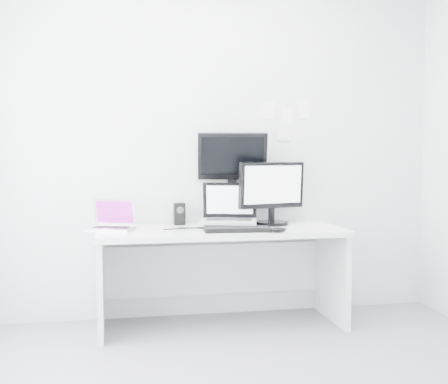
# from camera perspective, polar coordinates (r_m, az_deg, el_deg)

# --- Properties ---
(back_wall) EXTENTS (3.60, 0.00, 3.60)m
(back_wall) POSITION_cam_1_polar(r_m,az_deg,el_deg) (4.62, -1.12, 4.65)
(back_wall) COLOR silver
(back_wall) RESTS_ON ground
(desk) EXTENTS (1.80, 0.70, 0.73)m
(desk) POSITION_cam_1_polar(r_m,az_deg,el_deg) (4.37, -0.31, -8.32)
(desk) COLOR white
(desk) RESTS_ON ground
(macbook) EXTENTS (0.37, 0.33, 0.23)m
(macbook) POSITION_cam_1_polar(r_m,az_deg,el_deg) (4.28, -10.97, -2.12)
(macbook) COLOR #A7A7AB
(macbook) RESTS_ON desk
(speaker) EXTENTS (0.10, 0.10, 0.17)m
(speaker) POSITION_cam_1_polar(r_m,az_deg,el_deg) (4.54, -4.35, -2.13)
(speaker) COLOR black
(speaker) RESTS_ON desk
(dell_laptop) EXTENTS (0.48, 0.41, 0.34)m
(dell_laptop) POSITION_cam_1_polar(r_m,az_deg,el_deg) (4.34, 0.47, -1.25)
(dell_laptop) COLOR #9D9EA4
(dell_laptop) RESTS_ON desk
(rear_monitor) EXTENTS (0.56, 0.27, 0.73)m
(rear_monitor) POSITION_cam_1_polar(r_m,az_deg,el_deg) (4.59, 0.80, 1.47)
(rear_monitor) COLOR black
(rear_monitor) RESTS_ON desk
(samsung_monitor) EXTENTS (0.59, 0.38, 0.50)m
(samsung_monitor) POSITION_cam_1_polar(r_m,az_deg,el_deg) (4.52, 4.72, -0.03)
(samsung_monitor) COLOR black
(samsung_monitor) RESTS_ON desk
(keyboard) EXTENTS (0.48, 0.20, 0.03)m
(keyboard) POSITION_cam_1_polar(r_m,az_deg,el_deg) (4.15, 1.29, -3.65)
(keyboard) COLOR black
(keyboard) RESTS_ON desk
(mouse) EXTENTS (0.12, 0.08, 0.04)m
(mouse) POSITION_cam_1_polar(r_m,az_deg,el_deg) (4.12, 5.30, -3.67)
(mouse) COLOR black
(mouse) RESTS_ON desk
(wall_note_0) EXTENTS (0.10, 0.00, 0.14)m
(wall_note_0) POSITION_cam_1_polar(r_m,az_deg,el_deg) (4.72, 4.34, 7.91)
(wall_note_0) COLOR white
(wall_note_0) RESTS_ON back_wall
(wall_note_1) EXTENTS (0.09, 0.00, 0.13)m
(wall_note_1) POSITION_cam_1_polar(r_m,az_deg,el_deg) (4.76, 6.09, 7.38)
(wall_note_1) COLOR white
(wall_note_1) RESTS_ON back_wall
(wall_note_2) EXTENTS (0.10, 0.00, 0.14)m
(wall_note_2) POSITION_cam_1_polar(r_m,az_deg,el_deg) (4.81, 7.82, 7.93)
(wall_note_2) COLOR white
(wall_note_2) RESTS_ON back_wall
(wall_note_3) EXTENTS (0.11, 0.00, 0.08)m
(wall_note_3) POSITION_cam_1_polar(r_m,az_deg,el_deg) (4.74, 5.85, 5.46)
(wall_note_3) COLOR white
(wall_note_3) RESTS_ON back_wall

